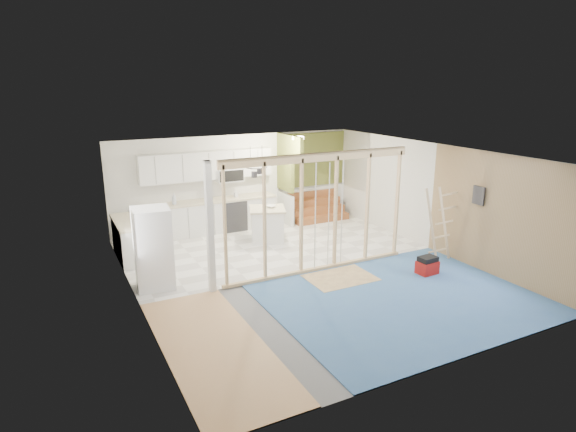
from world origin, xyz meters
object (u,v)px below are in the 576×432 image
fridge (154,249)px  island (267,225)px  ladder (440,224)px  toolbox (427,266)px

fridge → island: fridge is taller
island → ladder: ladder is taller
ladder → island: bearing=156.8°
island → ladder: bearing=-25.6°
island → toolbox: 4.20m
fridge → island: (3.23, 1.68, -0.39)m
island → toolbox: size_ratio=2.62×
fridge → toolbox: bearing=-14.5°
fridge → island: size_ratio=1.42×
island → toolbox: (2.10, -3.63, -0.24)m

